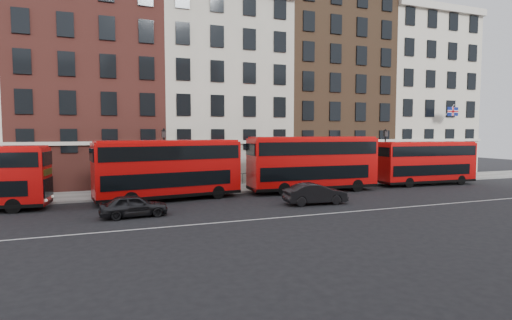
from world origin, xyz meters
name	(u,v)px	position (x,y,z in m)	size (l,w,h in m)	color
ground	(293,209)	(0.00, 0.00, 0.00)	(120.00, 120.00, 0.00)	black
pavement	(242,188)	(0.00, 10.50, 0.07)	(80.00, 5.00, 0.15)	gray
kerb	(252,192)	(0.00, 8.00, 0.08)	(80.00, 0.30, 0.16)	gray
road_centre_line	(307,215)	(0.00, -2.00, 0.01)	(70.00, 0.12, 0.01)	white
building_terrace	(217,84)	(-0.31, 17.88, 10.24)	(64.00, 11.95, 22.00)	beige
bus_b	(169,168)	(-7.17, 6.59, 2.44)	(11.07, 4.03, 4.55)	#C20A09
bus_c	(313,162)	(5.09, 6.60, 2.55)	(11.42, 3.14, 4.76)	#C20A09
bus_d	(426,162)	(17.58, 6.60, 2.26)	(10.16, 2.92, 4.22)	#C20A09
car_rear	(134,206)	(-10.06, 1.37, 0.68)	(1.61, 4.01, 1.37)	#242427
car_front	(315,194)	(2.38, 1.27, 0.75)	(1.58, 4.53, 1.49)	black
lamp_post_left	(164,158)	(-7.24, 8.38, 3.08)	(0.44, 0.44, 5.33)	black
lamp_post_right	(385,153)	(14.38, 8.71, 3.08)	(0.44, 0.44, 5.33)	black
traffic_light	(465,157)	(24.93, 8.57, 2.45)	(0.25, 0.45, 3.27)	black
iron_railings	(235,179)	(0.00, 12.70, 0.65)	(6.60, 0.06, 1.00)	black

